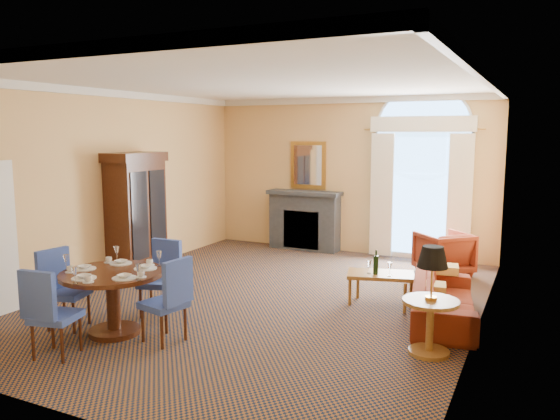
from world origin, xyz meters
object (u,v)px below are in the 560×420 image
at_px(armoire, 136,216).
at_px(dining_table, 113,287).
at_px(side_table, 431,288).
at_px(armchair, 444,253).
at_px(coffee_table, 380,275).
at_px(sofa, 444,299).

height_order(armoire, dining_table, armoire).
height_order(armoire, side_table, armoire).
bearing_deg(side_table, armoire, 166.19).
height_order(dining_table, armchair, dining_table).
distance_m(coffee_table, side_table, 1.79).
xyz_separation_m(armoire, dining_table, (1.66, -2.40, -0.44)).
bearing_deg(dining_table, sofa, 32.67).
bearing_deg(side_table, sofa, 92.34).
bearing_deg(armchair, sofa, 55.68).
bearing_deg(sofa, side_table, 172.27).
bearing_deg(dining_table, armchair, 56.14).
bearing_deg(armchair, armoire, -17.80).
bearing_deg(coffee_table, side_table, -71.80).
bearing_deg(armoire, dining_table, -55.23).
relative_size(sofa, armchair, 2.40).
relative_size(coffee_table, side_table, 0.87).
xyz_separation_m(dining_table, sofa, (3.61, 2.31, -0.30)).
xyz_separation_m(sofa, side_table, (0.05, -1.23, 0.47)).
height_order(armchair, side_table, side_table).
distance_m(armchair, coffee_table, 2.28).
relative_size(armoire, dining_table, 1.70).
distance_m(armoire, sofa, 5.32).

